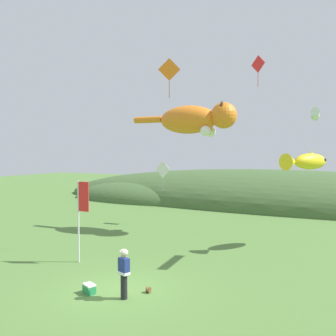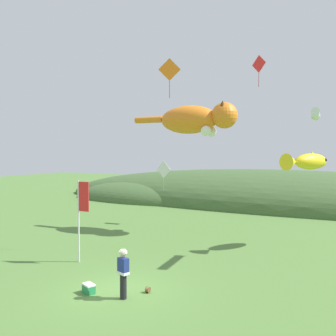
{
  "view_description": "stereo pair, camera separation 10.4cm",
  "coord_description": "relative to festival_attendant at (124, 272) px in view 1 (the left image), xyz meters",
  "views": [
    {
      "loc": [
        8.06,
        -11.39,
        5.25
      ],
      "look_at": [
        0.0,
        4.0,
        4.49
      ],
      "focal_mm": 40.0,
      "sensor_mm": 36.0,
      "label": 1
    },
    {
      "loc": [
        8.15,
        -11.34,
        5.25
      ],
      "look_at": [
        0.0,
        4.0,
        4.49
      ],
      "focal_mm": 40.0,
      "sensor_mm": 36.0,
      "label": 2
    }
  ],
  "objects": [
    {
      "name": "kite_diamond_white",
      "position": [
        -5.36,
        12.82,
        3.0
      ],
      "size": [
        1.26,
        0.26,
        2.18
      ],
      "color": "white"
    },
    {
      "name": "kite_spool",
      "position": [
        0.48,
        0.9,
        -0.84
      ],
      "size": [
        0.13,
        0.23,
        0.23
      ],
      "color": "olive",
      "rests_on": "ground"
    },
    {
      "name": "kite_diamond_orange",
      "position": [
        -1.57,
        6.52,
        8.55
      ],
      "size": [
        1.04,
        0.55,
        2.07
      ],
      "color": "orange"
    },
    {
      "name": "distant_hill_ridge",
      "position": [
        -1.82,
        27.04,
        -0.95
      ],
      "size": [
        50.8,
        15.18,
        6.9
      ],
      "color": "#426033",
      "rests_on": "ground"
    },
    {
      "name": "picnic_cooler",
      "position": [
        -1.43,
        -0.18,
        -0.77
      ],
      "size": [
        0.58,
        0.49,
        0.36
      ],
      "color": "#268C4C",
      "rests_on": "ground"
    },
    {
      "name": "kite_giant_cat",
      "position": [
        -2.21,
        11.49,
        6.38
      ],
      "size": [
        7.16,
        2.28,
        2.17
      ],
      "color": "orange"
    },
    {
      "name": "ground_plane",
      "position": [
        -0.58,
        0.49,
        -0.95
      ],
      "size": [
        120.0,
        120.0,
        0.0
      ],
      "primitive_type": "plane",
      "color": "#517A38"
    },
    {
      "name": "kite_fish_windsock",
      "position": [
        4.74,
        10.43,
        3.78
      ],
      "size": [
        2.37,
        3.35,
        1.02
      ],
      "color": "yellow"
    },
    {
      "name": "kite_diamond_red",
      "position": [
        1.39,
        13.18,
        9.88
      ],
      "size": [
        1.02,
        0.52,
        2.03
      ],
      "color": "red"
    },
    {
      "name": "festival_attendant",
      "position": [
        0.0,
        0.0,
        0.0
      ],
      "size": [
        0.48,
        0.38,
        1.77
      ],
      "color": "black",
      "rests_on": "ground"
    },
    {
      "name": "kite_tube_streamer",
      "position": [
        5.45,
        7.72,
        6.05
      ],
      "size": [
        0.65,
        2.41,
        0.44
      ],
      "color": "white"
    },
    {
      "name": "festival_banner_pole",
      "position": [
        -4.28,
        2.71,
        1.6
      ],
      "size": [
        0.66,
        0.08,
        3.9
      ],
      "color": "silver",
      "rests_on": "ground"
    }
  ]
}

